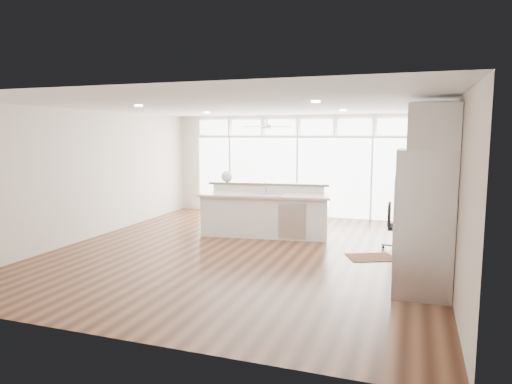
% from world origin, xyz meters
% --- Properties ---
extents(floor, '(7.00, 8.00, 0.02)m').
position_xyz_m(floor, '(0.00, 0.00, -0.01)').
color(floor, '#3C1F12').
rests_on(floor, ground).
extents(ceiling, '(7.00, 8.00, 0.02)m').
position_xyz_m(ceiling, '(0.00, 0.00, 2.70)').
color(ceiling, silver).
rests_on(ceiling, wall_back).
extents(wall_back, '(7.00, 0.04, 2.70)m').
position_xyz_m(wall_back, '(0.00, 4.00, 1.35)').
color(wall_back, beige).
rests_on(wall_back, floor).
extents(wall_front, '(7.00, 0.04, 2.70)m').
position_xyz_m(wall_front, '(0.00, -4.00, 1.35)').
color(wall_front, beige).
rests_on(wall_front, floor).
extents(wall_left, '(0.04, 8.00, 2.70)m').
position_xyz_m(wall_left, '(-3.50, 0.00, 1.35)').
color(wall_left, beige).
rests_on(wall_left, floor).
extents(wall_right, '(0.04, 8.00, 2.70)m').
position_xyz_m(wall_right, '(3.50, 0.00, 1.35)').
color(wall_right, beige).
rests_on(wall_right, floor).
extents(glass_wall, '(5.80, 0.06, 2.08)m').
position_xyz_m(glass_wall, '(0.00, 3.94, 1.05)').
color(glass_wall, white).
rests_on(glass_wall, wall_back).
extents(transom_row, '(5.90, 0.06, 0.40)m').
position_xyz_m(transom_row, '(0.00, 3.94, 2.38)').
color(transom_row, white).
rests_on(transom_row, wall_back).
extents(desk_window, '(0.04, 0.85, 0.85)m').
position_xyz_m(desk_window, '(3.46, 0.30, 1.55)').
color(desk_window, white).
rests_on(desk_window, wall_right).
extents(ceiling_fan, '(1.16, 1.16, 0.32)m').
position_xyz_m(ceiling_fan, '(-0.50, 2.80, 2.48)').
color(ceiling_fan, silver).
rests_on(ceiling_fan, ceiling).
extents(recessed_lights, '(3.40, 3.00, 0.02)m').
position_xyz_m(recessed_lights, '(0.00, 0.20, 2.68)').
color(recessed_lights, '#EFEACB').
rests_on(recessed_lights, ceiling).
extents(oven_cabinet, '(0.64, 1.20, 2.50)m').
position_xyz_m(oven_cabinet, '(3.17, 1.80, 1.25)').
color(oven_cabinet, white).
rests_on(oven_cabinet, floor).
extents(desk_nook, '(0.72, 1.30, 0.76)m').
position_xyz_m(desk_nook, '(3.13, 0.30, 0.38)').
color(desk_nook, white).
rests_on(desk_nook, floor).
extents(upper_cabinets, '(0.64, 1.30, 0.64)m').
position_xyz_m(upper_cabinets, '(3.17, 0.30, 2.35)').
color(upper_cabinets, white).
rests_on(upper_cabinets, wall_right).
extents(refrigerator, '(0.76, 0.90, 2.00)m').
position_xyz_m(refrigerator, '(3.11, -1.35, 1.00)').
color(refrigerator, silver).
rests_on(refrigerator, floor).
extents(fridge_cabinet, '(0.64, 0.90, 0.60)m').
position_xyz_m(fridge_cabinet, '(3.17, -1.35, 2.30)').
color(fridge_cabinet, white).
rests_on(fridge_cabinet, wall_right).
extents(framed_photos, '(0.06, 0.22, 0.80)m').
position_xyz_m(framed_photos, '(3.46, 0.92, 1.40)').
color(framed_photos, black).
rests_on(framed_photos, wall_right).
extents(kitchen_island, '(2.93, 1.43, 1.12)m').
position_xyz_m(kitchen_island, '(-0.06, 1.30, 0.56)').
color(kitchen_island, white).
rests_on(kitchen_island, floor).
extents(rug, '(0.98, 0.87, 0.01)m').
position_xyz_m(rug, '(2.28, 0.26, 0.01)').
color(rug, '#391C12').
rests_on(rug, floor).
extents(office_chair, '(0.47, 0.43, 0.88)m').
position_xyz_m(office_chair, '(2.75, 1.01, 0.44)').
color(office_chair, black).
rests_on(office_chair, floor).
extents(fishbowl, '(0.32, 0.32, 0.26)m').
position_xyz_m(fishbowl, '(-1.05, 1.57, 1.25)').
color(fishbowl, silver).
rests_on(fishbowl, kitchen_island).
extents(monitor, '(0.15, 0.50, 0.41)m').
position_xyz_m(monitor, '(3.05, 0.30, 0.97)').
color(monitor, black).
rests_on(monitor, desk_nook).
extents(keyboard, '(0.14, 0.31, 0.02)m').
position_xyz_m(keyboard, '(2.88, 0.30, 0.77)').
color(keyboard, silver).
rests_on(keyboard, desk_nook).
extents(potted_plant, '(0.28, 0.30, 0.21)m').
position_xyz_m(potted_plant, '(3.17, 1.80, 2.60)').
color(potted_plant, '#335424').
rests_on(potted_plant, oven_cabinet).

